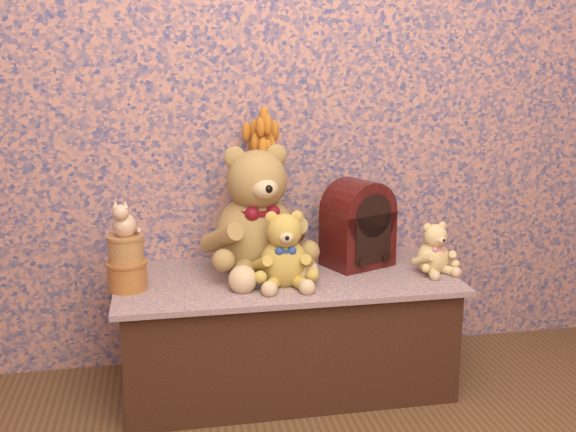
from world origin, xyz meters
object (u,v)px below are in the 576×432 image
teddy_medium (284,245)px  biscuit_tin_lower (127,276)px  teddy_small (433,245)px  cathedral_radio (358,223)px  teddy_large (255,204)px  ceramic_vase (261,237)px  cat_figurine (124,217)px

teddy_medium → biscuit_tin_lower: teddy_medium is taller
biscuit_tin_lower → teddy_small: bearing=-0.8°
cathedral_radio → biscuit_tin_lower: cathedral_radio is taller
teddy_medium → teddy_small: size_ratio=1.39×
teddy_small → cathedral_radio: bearing=139.6°
teddy_large → ceramic_vase: bearing=59.1°
teddy_large → teddy_medium: teddy_large is taller
cat_figurine → biscuit_tin_lower: bearing=0.0°
teddy_large → cat_figurine: size_ratio=3.91×
teddy_medium → cathedral_radio: cathedral_radio is taller
teddy_medium → teddy_large: bearing=116.7°
teddy_medium → biscuit_tin_lower: (-0.55, 0.04, -0.10)m
ceramic_vase → teddy_medium: bearing=-80.6°
ceramic_vase → biscuit_tin_lower: (-0.51, -0.22, -0.06)m
ceramic_vase → cathedral_radio: bearing=-14.9°
cathedral_radio → cat_figurine: size_ratio=2.58×
teddy_large → teddy_small: 0.69m
cat_figurine → cathedral_radio: bearing=22.1°
ceramic_vase → biscuit_tin_lower: bearing=-156.5°
teddy_large → ceramic_vase: teddy_large is taller
teddy_small → biscuit_tin_lower: bearing=167.2°
teddy_large → ceramic_vase: 0.18m
cat_figurine → teddy_medium: bearing=9.7°
teddy_large → teddy_medium: size_ratio=1.79×
biscuit_tin_lower → cathedral_radio: bearing=8.0°
teddy_small → cathedral_radio: (-0.26, 0.14, 0.07)m
teddy_medium → cathedral_radio: bearing=30.3°
teddy_medium → ceramic_vase: (-0.04, 0.26, -0.04)m
teddy_medium → cathedral_radio: (0.32, 0.16, 0.03)m
teddy_medium → ceramic_vase: size_ratio=1.35×
teddy_small → ceramic_vase: 0.67m
teddy_small → cathedral_radio: size_ratio=0.61×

